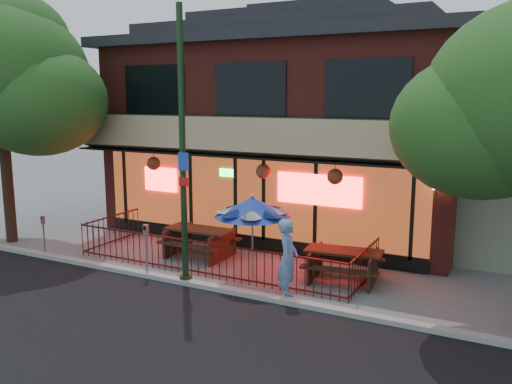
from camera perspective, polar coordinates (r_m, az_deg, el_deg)
ground at (r=14.73m, az=-6.51°, el=-9.00°), size 80.00×80.00×0.00m
curb at (r=14.32m, az=-7.64°, el=-9.34°), size 80.00×0.25×0.12m
restaurant_building at (r=20.21m, az=4.67°, el=8.17°), size 12.96×9.49×8.05m
patio_fence at (r=14.93m, az=-5.48°, el=-6.17°), size 8.44×2.62×1.00m
street_light at (r=13.69m, az=-7.70°, el=3.07°), size 0.43×0.32×7.00m
street_tree_left at (r=19.38m, az=-25.23°, el=11.74°), size 5.60×5.60×8.05m
picnic_table_left at (r=16.42m, az=-5.96°, el=-4.85°), size 2.07×1.59×0.88m
picnic_table_right at (r=14.43m, az=9.21°, el=-7.15°), size 2.15×1.74×0.85m
patio_umbrella at (r=14.10m, az=-0.38°, el=-1.59°), size 2.00×1.99×2.28m
pedestrian at (r=12.95m, az=3.36°, el=-7.10°), size 0.64×0.81×1.96m
parking_meter_near at (r=14.75m, az=-11.48°, el=-5.15°), size 0.13×0.11×1.44m
parking_meter_far at (r=17.48m, az=-21.47°, el=-3.63°), size 0.13×0.12×1.27m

